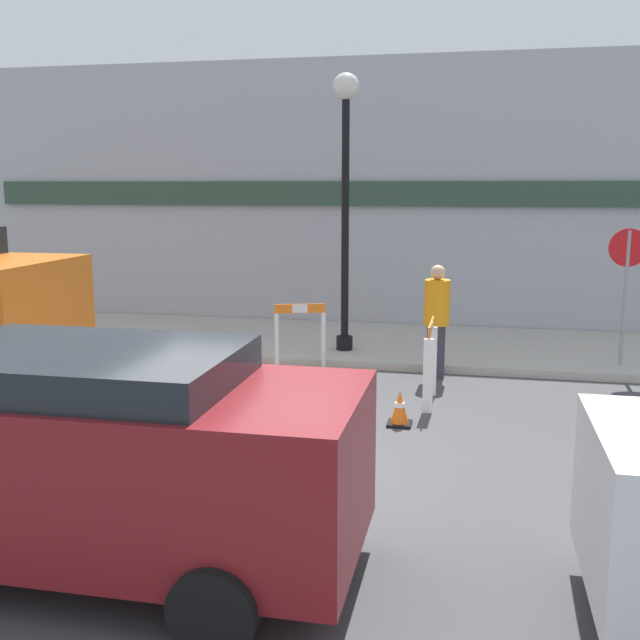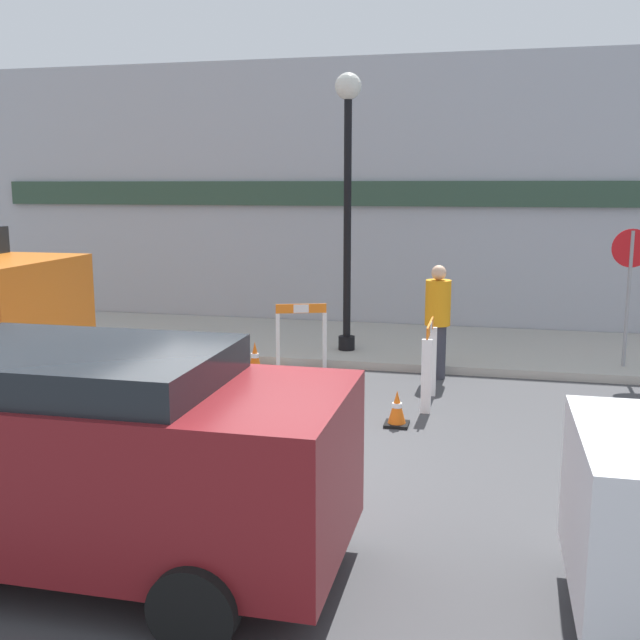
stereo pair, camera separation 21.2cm
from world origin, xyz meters
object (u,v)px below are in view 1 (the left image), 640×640
(stop_sign, at_px, (626,274))
(parked_car_1, at_px, (88,447))
(streetlamp_post, at_px, (345,174))
(person_worker, at_px, (437,318))

(stop_sign, relative_size, parked_car_1, 0.52)
(streetlamp_post, distance_m, person_worker, 2.96)
(streetlamp_post, relative_size, stop_sign, 2.14)
(stop_sign, height_order, parked_car_1, stop_sign)
(stop_sign, bearing_deg, parked_car_1, 50.27)
(streetlamp_post, height_order, person_worker, streetlamp_post)
(stop_sign, xyz_separation_m, parked_car_1, (-5.18, -7.41, -0.60))
(person_worker, bearing_deg, parked_car_1, 31.98)
(streetlamp_post, xyz_separation_m, parked_car_1, (-0.66, -7.61, -2.16))
(streetlamp_post, xyz_separation_m, stop_sign, (4.52, -0.20, -1.56))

